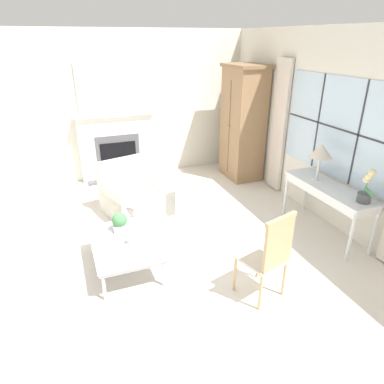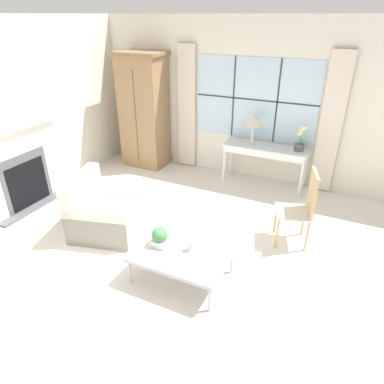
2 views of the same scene
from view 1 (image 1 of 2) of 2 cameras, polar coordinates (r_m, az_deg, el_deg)
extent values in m
plane|color=silver|center=(4.63, -9.21, -10.74)|extent=(14.00, 14.00, 0.00)
cube|color=silver|center=(5.40, 23.21, 9.18)|extent=(7.20, 0.06, 2.80)
cube|color=silver|center=(5.36, 23.05, 9.76)|extent=(2.19, 0.01, 1.41)
cube|color=#2D2D33|center=(5.64, 20.30, 10.83)|extent=(0.02, 0.02, 1.41)
cube|color=#2D2D33|center=(5.09, 25.97, 8.54)|extent=(0.02, 0.02, 1.41)
cube|color=#2D2D33|center=(5.36, 23.00, 9.76)|extent=(2.19, 0.02, 0.02)
cube|color=beige|center=(6.38, 14.35, 10.42)|extent=(0.36, 0.06, 2.31)
cube|color=silver|center=(7.00, -10.63, 13.81)|extent=(0.06, 7.20, 2.80)
cube|color=#515156|center=(7.14, -11.82, 2.35)|extent=(0.34, 1.30, 0.04)
cube|color=silver|center=(7.01, -12.37, 7.30)|extent=(0.18, 1.44, 1.28)
cube|color=silver|center=(6.82, -12.83, 12.54)|extent=(0.24, 1.52, 0.04)
cube|color=black|center=(6.99, -12.06, 5.28)|extent=(0.02, 0.69, 0.71)
cube|color=#515156|center=(6.97, -12.11, 5.76)|extent=(0.01, 0.85, 0.87)
cube|color=silver|center=(6.84, -13.35, 16.63)|extent=(0.04, 1.26, 0.96)
cube|color=silver|center=(6.82, -13.33, 16.61)|extent=(0.01, 1.18, 0.88)
cube|color=#93704C|center=(6.91, 8.46, 10.99)|extent=(0.84, 0.58, 2.13)
cube|color=olive|center=(6.74, 9.06, 20.08)|extent=(0.92, 0.64, 0.06)
cube|color=brown|center=(6.78, 6.22, 10.49)|extent=(0.01, 0.01, 1.79)
sphere|color=#997F4C|center=(6.81, 5.99, 10.93)|extent=(0.03, 0.03, 0.03)
sphere|color=#997F4C|center=(6.72, 6.38, 10.74)|extent=(0.03, 0.03, 0.03)
cube|color=silver|center=(5.15, 21.93, 0.75)|extent=(1.46, 0.46, 0.03)
cube|color=silver|center=(5.18, 21.82, 0.09)|extent=(1.40, 0.44, 0.10)
cylinder|color=silver|center=(5.66, 15.36, -0.32)|extent=(0.04, 0.04, 0.71)
cylinder|color=silver|center=(4.76, 24.95, -6.81)|extent=(0.04, 0.04, 0.71)
cylinder|color=silver|center=(5.88, 18.39, 0.24)|extent=(0.04, 0.04, 0.71)
cylinder|color=silver|center=(5.02, 28.06, -5.80)|extent=(0.04, 0.04, 0.71)
cylinder|color=silver|center=(5.30, 20.04, 2.02)|extent=(0.10, 0.10, 0.02)
cylinder|color=silver|center=(5.24, 20.31, 3.78)|extent=(0.04, 0.04, 0.32)
cone|color=beige|center=(5.16, 20.73, 6.49)|extent=(0.32, 0.32, 0.20)
cylinder|color=#4C4C51|center=(4.81, 26.73, -0.84)|extent=(0.17, 0.17, 0.12)
cylinder|color=#47844C|center=(4.73, 27.22, 1.53)|extent=(0.01, 0.01, 0.31)
cube|color=#47844C|center=(4.74, 27.38, 0.02)|extent=(0.16, 0.02, 0.09)
sphere|color=beige|center=(4.75, 27.09, 1.85)|extent=(0.09, 0.09, 0.09)
sphere|color=beige|center=(4.71, 27.47, 2.35)|extent=(0.09, 0.09, 0.09)
sphere|color=beige|center=(4.68, 27.85, 2.86)|extent=(0.09, 0.09, 0.09)
cube|color=silver|center=(5.63, -9.19, -1.43)|extent=(1.10, 1.13, 0.43)
cube|color=silver|center=(5.77, -11.15, 3.62)|extent=(0.39, 0.94, 0.41)
cube|color=silver|center=(5.75, -6.03, 0.12)|extent=(0.91, 0.42, 0.57)
cube|color=silver|center=(5.47, -12.63, -1.73)|extent=(0.91, 0.42, 0.57)
cube|color=beige|center=(3.83, 11.44, -10.77)|extent=(0.55, 0.55, 0.03)
cube|color=tan|center=(3.58, 14.21, -8.46)|extent=(0.15, 0.40, 0.53)
cube|color=tan|center=(3.43, 14.69, -4.45)|extent=(0.16, 0.43, 0.05)
cylinder|color=tan|center=(3.96, 7.17, -13.42)|extent=(0.04, 0.04, 0.45)
cylinder|color=tan|center=(4.19, 10.99, -11.34)|extent=(0.04, 0.04, 0.45)
cylinder|color=tan|center=(3.77, 11.34, -16.09)|extent=(0.04, 0.04, 0.45)
cylinder|color=tan|center=(4.01, 15.09, -13.70)|extent=(0.04, 0.04, 0.45)
cube|color=#BCBCC1|center=(4.28, -11.18, -8.17)|extent=(1.10, 0.77, 0.03)
cube|color=#A0A0A4|center=(4.30, -11.14, -8.54)|extent=(1.08, 0.76, 0.04)
cylinder|color=#BCBCC1|center=(4.78, -16.11, -7.67)|extent=(0.04, 0.04, 0.36)
cylinder|color=#BCBCC1|center=(3.96, -14.48, -15.02)|extent=(0.04, 0.04, 0.36)
cylinder|color=#BCBCC1|center=(4.85, -8.20, -6.37)|extent=(0.04, 0.04, 0.36)
cylinder|color=#BCBCC1|center=(4.04, -4.78, -13.24)|extent=(0.04, 0.04, 0.36)
cube|color=white|center=(4.49, -11.86, -5.74)|extent=(0.18, 0.18, 0.08)
sphere|color=#47844C|center=(4.44, -11.98, -4.56)|extent=(0.19, 0.19, 0.19)
cylinder|color=silver|center=(4.21, -10.24, -8.41)|extent=(0.10, 0.10, 0.01)
cylinder|color=beige|center=(4.18, -10.30, -7.73)|extent=(0.07, 0.07, 0.11)
cylinder|color=black|center=(4.15, -10.36, -7.04)|extent=(0.00, 0.00, 0.01)
camera|label=2|loc=(3.13, -71.14, 11.44)|focal=32.00mm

